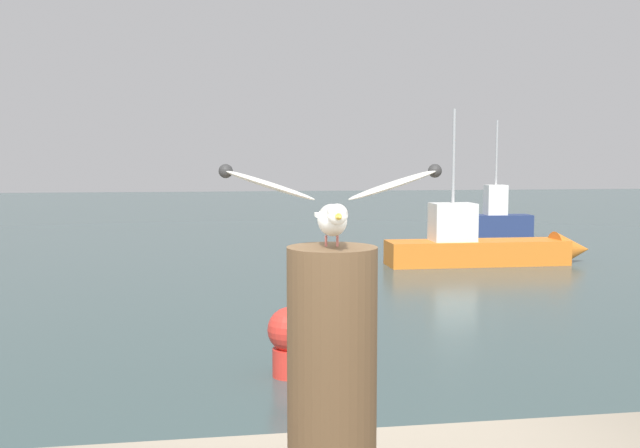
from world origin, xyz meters
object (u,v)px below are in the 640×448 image
(boat_navy, at_px, (487,220))
(boat_orange, at_px, (490,247))
(channel_buoy, at_px, (290,338))
(seagull, at_px, (332,205))
(mooring_post, at_px, (332,376))

(boat_navy, distance_m, boat_orange, 6.99)
(boat_orange, xyz_separation_m, channel_buoy, (-6.16, -8.56, 0.01))
(seagull, height_order, boat_orange, boat_orange)
(seagull, height_order, channel_buoy, seagull)
(mooring_post, distance_m, seagull, 0.55)
(mooring_post, bearing_deg, boat_orange, 65.60)
(boat_navy, distance_m, channel_buoy, 17.41)
(mooring_post, bearing_deg, channel_buoy, 85.01)
(mooring_post, distance_m, boat_orange, 16.29)
(seagull, bearing_deg, channel_buoy, 85.02)
(seagull, distance_m, channel_buoy, 6.57)
(boat_orange, distance_m, channel_buoy, 10.54)
(boat_navy, height_order, channel_buoy, boat_navy)
(mooring_post, bearing_deg, boat_navy, 66.46)
(seagull, xyz_separation_m, boat_orange, (6.70, 14.78, -2.05))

